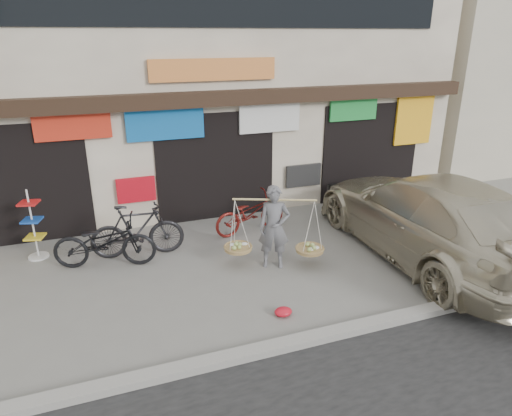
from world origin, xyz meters
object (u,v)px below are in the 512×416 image
object	(u,v)px
bike_0	(104,242)
bike_1	(137,230)
suv	(429,216)
display_rack	(34,231)
street_vendor	(274,230)
bike_2	(250,213)

from	to	relation	value
bike_0	bike_1	xyz separation A→B (m)	(0.68, 0.25, 0.05)
suv	display_rack	distance (m)	8.29
street_vendor	suv	xyz separation A→B (m)	(3.24, -0.64, 0.10)
bike_0	bike_1	bearing A→B (deg)	-56.23
bike_1	suv	distance (m)	6.15
bike_1	suv	bearing A→B (deg)	-103.68
bike_2	display_rack	world-z (taller)	display_rack
bike_0	bike_2	size ratio (longest dim) A/B	1.10
suv	street_vendor	bearing A→B (deg)	-9.95
street_vendor	bike_0	xyz separation A→B (m)	(-3.22, 1.17, -0.26)
display_rack	bike_0	bearing A→B (deg)	-33.70
bike_1	bike_2	bearing A→B (deg)	-76.09
bike_2	display_rack	bearing A→B (deg)	75.63
bike_2	display_rack	distance (m)	4.71
bike_1	suv	size ratio (longest dim) A/B	0.31
street_vendor	bike_0	bearing A→B (deg)	-177.24
bike_0	street_vendor	bearing A→B (deg)	-96.43
bike_2	bike_0	bearing A→B (deg)	89.64
bike_1	display_rack	xyz separation A→B (m)	(-2.04, 0.65, 0.03)
bike_1	bike_2	distance (m)	2.69
bike_1	display_rack	bearing A→B (deg)	78.23
bike_0	bike_1	world-z (taller)	bike_1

